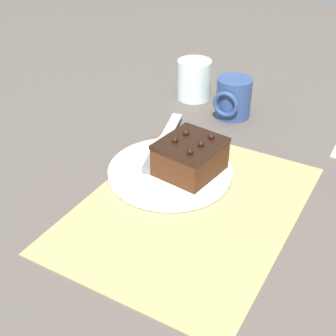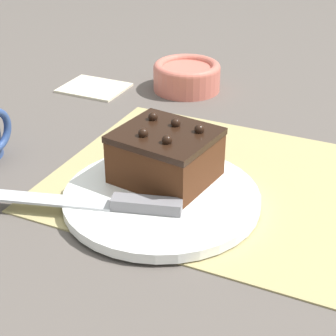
{
  "view_description": "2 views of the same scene",
  "coord_description": "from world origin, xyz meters",
  "px_view_note": "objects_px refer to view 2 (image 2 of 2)",
  "views": [
    {
      "loc": [
        0.57,
        0.28,
        0.5
      ],
      "look_at": [
        -0.03,
        -0.06,
        0.04
      ],
      "focal_mm": 50.0,
      "sensor_mm": 36.0,
      "label": 1
    },
    {
      "loc": [
        0.18,
        -0.58,
        0.37
      ],
      "look_at": [
        -0.07,
        -0.06,
        0.04
      ],
      "focal_mm": 60.0,
      "sensor_mm": 36.0,
      "label": 2
    }
  ],
  "objects_px": {
    "serving_knife": "(110,203)",
    "small_bowl": "(187,75)",
    "chocolate_cake": "(166,155)",
    "cake_plate": "(162,198)"
  },
  "relations": [
    {
      "from": "serving_knife",
      "to": "small_bowl",
      "type": "xyz_separation_m",
      "value": [
        -0.08,
        0.41,
        0.01
      ]
    },
    {
      "from": "chocolate_cake",
      "to": "serving_knife",
      "type": "height_order",
      "value": "chocolate_cake"
    },
    {
      "from": "cake_plate",
      "to": "small_bowl",
      "type": "relative_size",
      "value": 1.99
    },
    {
      "from": "cake_plate",
      "to": "chocolate_cake",
      "type": "xyz_separation_m",
      "value": [
        -0.01,
        0.04,
        0.04
      ]
    },
    {
      "from": "cake_plate",
      "to": "small_bowl",
      "type": "xyz_separation_m",
      "value": [
        -0.12,
        0.36,
        0.02
      ]
    },
    {
      "from": "cake_plate",
      "to": "chocolate_cake",
      "type": "height_order",
      "value": "chocolate_cake"
    },
    {
      "from": "chocolate_cake",
      "to": "cake_plate",
      "type": "bearing_deg",
      "value": -72.51
    },
    {
      "from": "serving_knife",
      "to": "cake_plate",
      "type": "bearing_deg",
      "value": -54.66
    },
    {
      "from": "cake_plate",
      "to": "serving_knife",
      "type": "distance_m",
      "value": 0.06
    },
    {
      "from": "cake_plate",
      "to": "serving_knife",
      "type": "bearing_deg",
      "value": -129.03
    }
  ]
}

